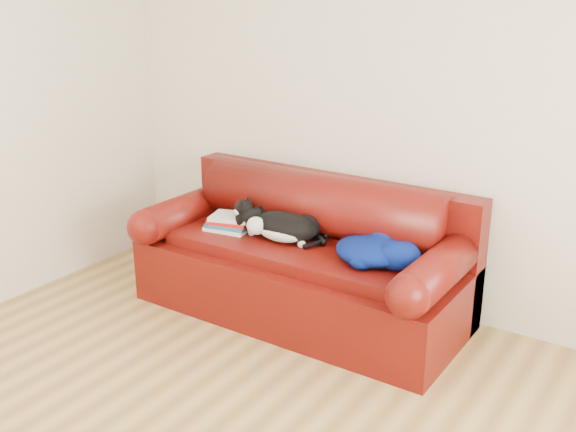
{
  "coord_description": "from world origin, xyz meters",
  "views": [
    {
      "loc": [
        1.67,
        -1.86,
        2.03
      ],
      "look_at": [
        -0.48,
        1.35,
        0.71
      ],
      "focal_mm": 42.0,
      "sensor_mm": 36.0,
      "label": 1
    }
  ],
  "objects_px": {
    "cat": "(283,227)",
    "book_stack": "(231,222)",
    "blanket": "(376,250)",
    "sofa_base": "(300,279)"
  },
  "relations": [
    {
      "from": "cat",
      "to": "blanket",
      "type": "xyz_separation_m",
      "value": [
        0.65,
        0.03,
        -0.02
      ]
    },
    {
      "from": "sofa_base",
      "to": "book_stack",
      "type": "xyz_separation_m",
      "value": [
        -0.51,
        -0.07,
        0.31
      ]
    },
    {
      "from": "cat",
      "to": "blanket",
      "type": "relative_size",
      "value": 1.05
    },
    {
      "from": "book_stack",
      "to": "blanket",
      "type": "xyz_separation_m",
      "value": [
        1.05,
        0.05,
        0.02
      ]
    },
    {
      "from": "cat",
      "to": "book_stack",
      "type": "bearing_deg",
      "value": 158.24
    },
    {
      "from": "sofa_base",
      "to": "cat",
      "type": "xyz_separation_m",
      "value": [
        -0.11,
        -0.05,
        0.35
      ]
    },
    {
      "from": "book_stack",
      "to": "blanket",
      "type": "distance_m",
      "value": 1.05
    },
    {
      "from": "book_stack",
      "to": "cat",
      "type": "xyz_separation_m",
      "value": [
        0.41,
        0.02,
        0.04
      ]
    },
    {
      "from": "book_stack",
      "to": "cat",
      "type": "relative_size",
      "value": 0.49
    },
    {
      "from": "sofa_base",
      "to": "cat",
      "type": "distance_m",
      "value": 0.37
    }
  ]
}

